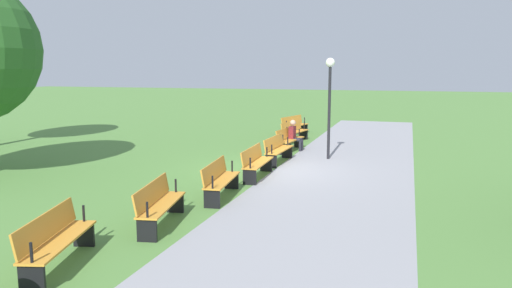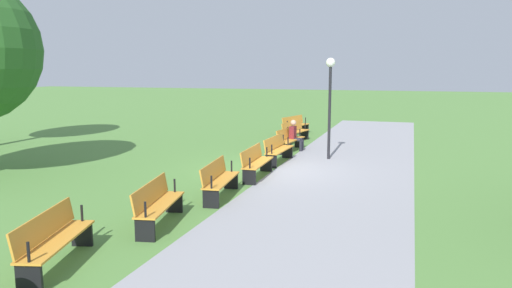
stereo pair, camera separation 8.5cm
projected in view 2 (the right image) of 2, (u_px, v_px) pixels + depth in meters
ground_plane at (270, 170)px, 15.30m from camera, size 120.00×120.00×0.00m
path_paving at (341, 174)px, 14.63m from camera, size 31.32×4.22×0.01m
bench_0 at (295, 125)px, 23.46m from camera, size 2.04×0.97×0.89m
bench_1 at (295, 131)px, 21.08m from camera, size 2.03×0.84×0.89m
bench_2 at (290, 139)px, 18.72m from camera, size 2.02×0.69×0.89m
bench_3 at (278, 149)px, 16.40m from camera, size 2.00×0.55×0.89m
bench_4 at (256, 161)px, 14.12m from camera, size 2.00×0.55×0.89m
bench_5 at (219, 179)px, 11.91m from camera, size 2.02×0.69×0.89m
bench_6 at (157, 203)px, 9.77m from camera, size 2.03×0.84×0.89m
bench_7 at (53, 238)px, 7.71m from camera, size 2.04×0.97×0.89m
person_seated at (295, 134)px, 18.83m from camera, size 0.37×0.55×1.20m
lamp_post at (330, 88)px, 16.75m from camera, size 0.32×0.32×3.53m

